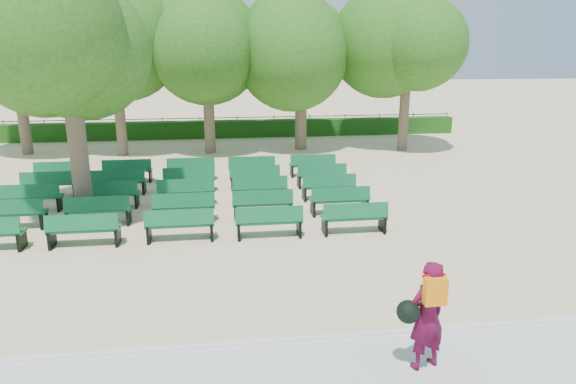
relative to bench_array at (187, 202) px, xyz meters
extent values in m
plane|color=beige|center=(1.05, -1.82, -0.09)|extent=(120.00, 120.00, 0.00)
cube|color=silver|center=(1.05, -8.07, -0.04)|extent=(30.00, 0.12, 0.10)
cube|color=#1B4D13|center=(1.05, 12.18, 0.36)|extent=(26.00, 0.70, 0.90)
cube|color=#105D33|center=(0.00, 0.01, 0.34)|extent=(1.71, 0.49, 0.06)
cube|color=#105D33|center=(0.00, -0.19, 0.58)|extent=(1.71, 0.15, 0.40)
cylinder|color=brown|center=(-2.74, -1.08, 1.49)|extent=(0.49, 0.49, 3.16)
ellipsoid|color=#2C661B|center=(-2.74, -1.08, 4.31)|extent=(4.52, 4.52, 4.06)
imported|color=#4E0B2A|center=(4.04, -9.03, 0.83)|extent=(0.72, 0.59, 1.71)
cube|color=orange|center=(4.04, -9.23, 1.32)|extent=(0.32, 0.16, 0.40)
sphere|color=black|center=(3.72, -9.09, 0.94)|extent=(0.34, 0.34, 0.34)
camera|label=1|loc=(1.12, -15.45, 4.64)|focal=32.00mm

